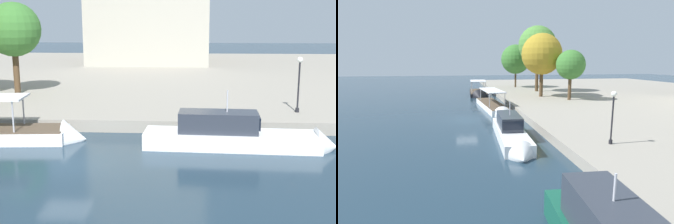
% 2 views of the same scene
% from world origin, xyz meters
% --- Properties ---
extents(ground_plane, '(220.00, 220.00, 0.00)m').
position_xyz_m(ground_plane, '(0.00, 0.00, 0.00)').
color(ground_plane, '#1E3342').
extents(tour_boat_0, '(11.88, 3.75, 4.37)m').
position_xyz_m(tour_boat_0, '(-23.52, 3.29, 0.26)').
color(tour_boat_0, black).
rests_on(tour_boat_0, ground_plane).
extents(tour_boat_1, '(13.88, 3.70, 3.86)m').
position_xyz_m(tour_boat_1, '(-6.37, 4.07, 0.24)').
color(tour_boat_1, white).
rests_on(tour_boat_1, ground_plane).
extents(motor_yacht_2, '(11.03, 2.74, 4.21)m').
position_xyz_m(motor_yacht_2, '(9.25, 3.52, 0.54)').
color(motor_yacht_2, white).
rests_on(motor_yacht_2, ground_plane).
extents(lamp_post, '(0.40, 0.40, 3.89)m').
position_xyz_m(lamp_post, '(13.90, 10.03, 3.23)').
color(lamp_post, black).
rests_on(lamp_post, dock_promenade).
extents(tree_0, '(7.71, 7.71, 13.15)m').
position_xyz_m(tree_0, '(-22.34, 15.49, 9.99)').
color(tree_0, '#4C3823').
rests_on(tree_0, dock_promenade).
extents(tree_1, '(7.32, 7.28, 10.80)m').
position_xyz_m(tree_1, '(-13.99, 13.71, 8.15)').
color(tree_1, '#4C3823').
rests_on(tree_1, dock_promenade).
extents(tree_2, '(6.91, 6.90, 10.08)m').
position_xyz_m(tree_2, '(-32.06, 13.06, 7.53)').
color(tree_2, '#4C3823').
rests_on(tree_2, dock_promenade).
extents(tree_3, '(4.62, 4.62, 7.85)m').
position_xyz_m(tree_3, '(-8.90, 16.67, 6.27)').
color(tree_3, '#4C3823').
rests_on(tree_3, dock_promenade).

